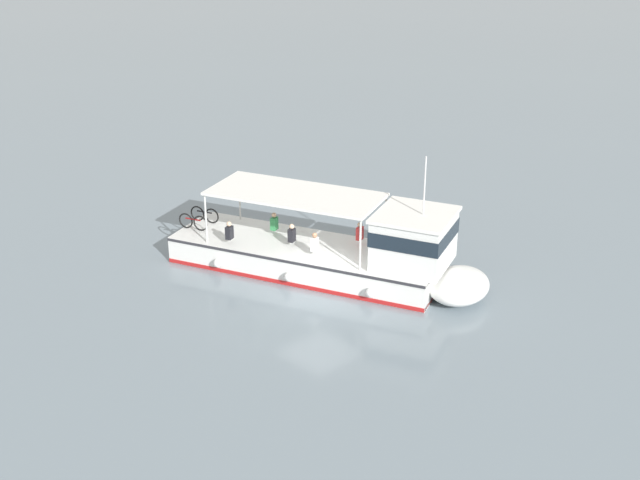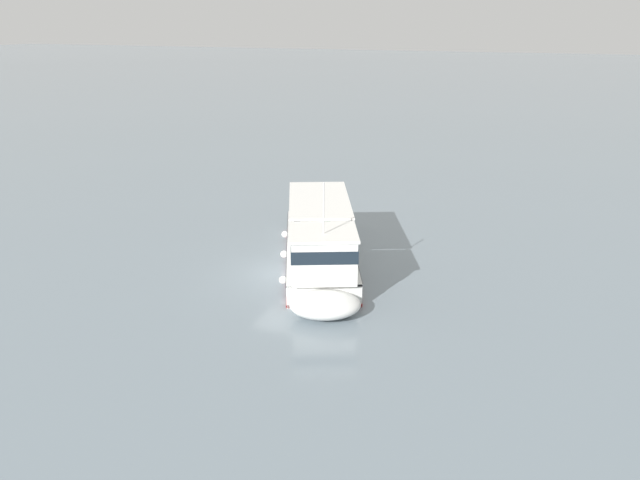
% 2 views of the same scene
% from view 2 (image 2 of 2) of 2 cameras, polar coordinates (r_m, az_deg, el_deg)
% --- Properties ---
extents(ground_plane, '(400.00, 400.00, 0.00)m').
position_cam_2_polar(ground_plane, '(31.33, -3.25, -2.95)').
color(ground_plane, gray).
extents(ferry_main, '(7.63, 12.94, 5.32)m').
position_cam_2_polar(ferry_main, '(30.77, 0.06, -1.30)').
color(ferry_main, white).
rests_on(ferry_main, ground).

